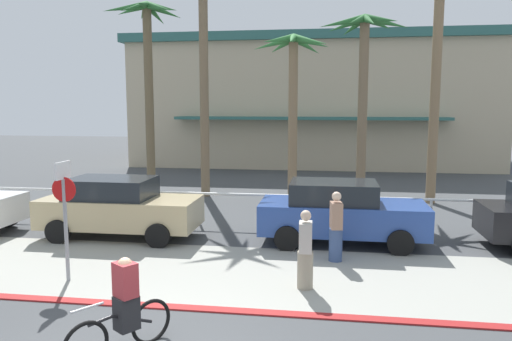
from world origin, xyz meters
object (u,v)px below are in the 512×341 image
cyclist_black_0 (124,308)px  car_blue_2 (340,212)px  stop_sign_bike_lane (65,204)px  palm_tree_1 (147,48)px  palm_tree_4 (364,58)px  palm_tree_3 (293,73)px  pedestrian_0 (336,230)px  pedestrian_1 (305,253)px  palm_tree_5 (439,30)px  car_tan_1 (119,207)px  palm_tree_2 (202,13)px

cyclist_black_0 → car_blue_2: bearing=62.9°
car_blue_2 → stop_sign_bike_lane: bearing=-146.6°
stop_sign_bike_lane → car_blue_2: bearing=33.4°
palm_tree_1 → palm_tree_4: palm_tree_1 is taller
cyclist_black_0 → palm_tree_1: bearing=108.6°
palm_tree_3 → pedestrian_0: (1.62, -7.93, -4.17)m
stop_sign_bike_lane → palm_tree_4: size_ratio=0.36×
car_blue_2 → pedestrian_0: 1.62m
palm_tree_4 → pedestrian_0: (-1.02, -7.66, -4.67)m
stop_sign_bike_lane → pedestrian_1: 5.09m
palm_tree_4 → palm_tree_5: size_ratio=0.80×
palm_tree_3 → cyclist_black_0: bearing=-97.0°
cyclist_black_0 → pedestrian_0: bearing=56.9°
palm_tree_1 → palm_tree_5: palm_tree_5 is taller
palm_tree_1 → pedestrian_1: bearing=-55.3°
car_blue_2 → palm_tree_3: bearing=105.5°
car_tan_1 → pedestrian_0: bearing=-12.8°
palm_tree_4 → car_blue_2: bearing=-98.3°
palm_tree_2 → palm_tree_5: 8.98m
pedestrian_0 → palm_tree_4: bearing=82.4°
palm_tree_2 → car_blue_2: palm_tree_2 is taller
palm_tree_1 → pedestrian_1: size_ratio=4.83×
pedestrian_0 → palm_tree_5: bearing=64.7°
stop_sign_bike_lane → palm_tree_5: palm_tree_5 is taller
car_tan_1 → pedestrian_1: car_tan_1 is taller
cyclist_black_0 → palm_tree_2: bearing=99.0°
palm_tree_3 → car_blue_2: 7.73m
palm_tree_2 → palm_tree_5: (8.93, -0.11, -0.86)m
palm_tree_4 → palm_tree_5: 2.87m
pedestrian_1 → pedestrian_0: bearing=71.6°
stop_sign_bike_lane → cyclist_black_0: (2.43, -2.72, -0.98)m
palm_tree_1 → cyclist_black_0: palm_tree_1 is taller
stop_sign_bike_lane → car_tan_1: 3.67m
stop_sign_bike_lane → car_tan_1: (-0.42, 3.56, -0.81)m
palm_tree_2 → pedestrian_0: bearing=-56.7°
stop_sign_bike_lane → pedestrian_0: (5.63, 2.18, -0.89)m
cyclist_black_0 → pedestrian_1: (2.57, 3.01, 0.06)m
cyclist_black_0 → pedestrian_1: pedestrian_1 is taller
palm_tree_5 → palm_tree_2: bearing=179.3°
pedestrian_0 → pedestrian_1: (-0.63, -1.90, -0.03)m
stop_sign_bike_lane → palm_tree_4: bearing=56.0°
car_tan_1 → pedestrian_1: bearing=-31.2°
stop_sign_bike_lane → pedestrian_0: 6.10m
car_blue_2 → palm_tree_5: bearing=60.1°
stop_sign_bike_lane → pedestrian_1: (5.00, 0.29, -0.92)m
palm_tree_5 → pedestrian_1: palm_tree_5 is taller
stop_sign_bike_lane → palm_tree_2: (0.40, 10.13, 5.64)m
palm_tree_4 → car_tan_1: palm_tree_4 is taller
palm_tree_4 → car_blue_2: 7.64m
palm_tree_4 → car_blue_2: size_ratio=1.61×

